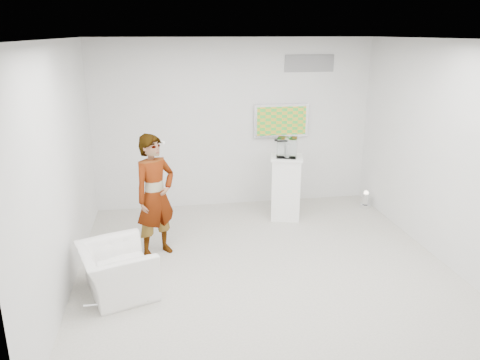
{
  "coord_description": "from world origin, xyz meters",
  "views": [
    {
      "loc": [
        -1.29,
        -5.69,
        3.08
      ],
      "look_at": [
        -0.22,
        0.6,
        1.05
      ],
      "focal_mm": 35.0,
      "sensor_mm": 36.0,
      "label": 1
    }
  ],
  "objects_px": {
    "armchair": "(117,270)",
    "floor_uplight": "(366,200)",
    "person": "(155,196)",
    "pedestal": "(286,187)",
    "tv": "(281,121)"
  },
  "relations": [
    {
      "from": "tv",
      "to": "armchair",
      "type": "height_order",
      "value": "tv"
    },
    {
      "from": "tv",
      "to": "armchair",
      "type": "distance_m",
      "value": 4.17
    },
    {
      "from": "tv",
      "to": "pedestal",
      "type": "bearing_deg",
      "value": -96.76
    },
    {
      "from": "floor_uplight",
      "to": "armchair",
      "type": "bearing_deg",
      "value": -151.91
    },
    {
      "from": "person",
      "to": "armchair",
      "type": "distance_m",
      "value": 1.25
    },
    {
      "from": "armchair",
      "to": "tv",
      "type": "bearing_deg",
      "value": -62.26
    },
    {
      "from": "tv",
      "to": "armchair",
      "type": "bearing_deg",
      "value": -134.02
    },
    {
      "from": "tv",
      "to": "person",
      "type": "height_order",
      "value": "tv"
    },
    {
      "from": "tv",
      "to": "person",
      "type": "distance_m",
      "value": 3.02
    },
    {
      "from": "tv",
      "to": "person",
      "type": "relative_size",
      "value": 0.56
    },
    {
      "from": "tv",
      "to": "floor_uplight",
      "type": "xyz_separation_m",
      "value": [
        1.48,
        -0.6,
        -1.4
      ]
    },
    {
      "from": "armchair",
      "to": "floor_uplight",
      "type": "distance_m",
      "value": 4.81
    },
    {
      "from": "tv",
      "to": "pedestal",
      "type": "relative_size",
      "value": 0.92
    },
    {
      "from": "armchair",
      "to": "floor_uplight",
      "type": "height_order",
      "value": "armchair"
    },
    {
      "from": "person",
      "to": "pedestal",
      "type": "height_order",
      "value": "person"
    }
  ]
}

